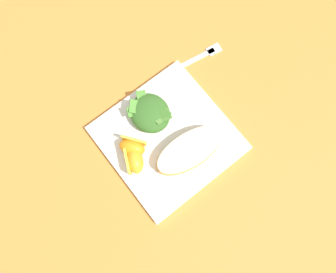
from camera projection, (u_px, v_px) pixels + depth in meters
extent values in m
plane|color=#C67A33|center=(168.00, 139.00, 0.74)|extent=(3.00, 3.00, 0.00)
cube|color=white|center=(168.00, 138.00, 0.73)|extent=(0.28, 0.28, 0.02)
ellipsoid|color=tan|center=(189.00, 151.00, 0.70)|extent=(0.10, 0.18, 0.03)
ellipsoid|color=maroon|center=(189.00, 150.00, 0.69)|extent=(0.09, 0.16, 0.01)
ellipsoid|color=beige|center=(190.00, 149.00, 0.68)|extent=(0.09, 0.17, 0.01)
ellipsoid|color=#336023|center=(149.00, 114.00, 0.71)|extent=(0.10, 0.09, 0.04)
cube|color=#5B8E3D|center=(158.00, 117.00, 0.70)|extent=(0.03, 0.02, 0.01)
cube|color=#4C8433|center=(134.00, 111.00, 0.70)|extent=(0.03, 0.04, 0.02)
cube|color=#4C8433|center=(142.00, 97.00, 0.71)|extent=(0.04, 0.03, 0.01)
cube|color=#3D7028|center=(164.00, 115.00, 0.69)|extent=(0.04, 0.04, 0.01)
cube|color=#4C8433|center=(166.00, 114.00, 0.70)|extent=(0.04, 0.03, 0.02)
cube|color=#4C8433|center=(134.00, 107.00, 0.70)|extent=(0.04, 0.04, 0.01)
ellipsoid|color=orange|center=(132.00, 147.00, 0.69)|extent=(0.07, 0.06, 0.04)
cube|color=gold|center=(134.00, 141.00, 0.70)|extent=(0.05, 0.04, 0.03)
ellipsoid|color=orange|center=(135.00, 160.00, 0.69)|extent=(0.07, 0.06, 0.04)
cube|color=gold|center=(128.00, 162.00, 0.69)|extent=(0.05, 0.03, 0.03)
cube|color=silver|center=(185.00, 64.00, 0.78)|extent=(0.04, 0.17, 0.01)
cube|color=silver|center=(214.00, 49.00, 0.79)|extent=(0.03, 0.04, 0.01)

